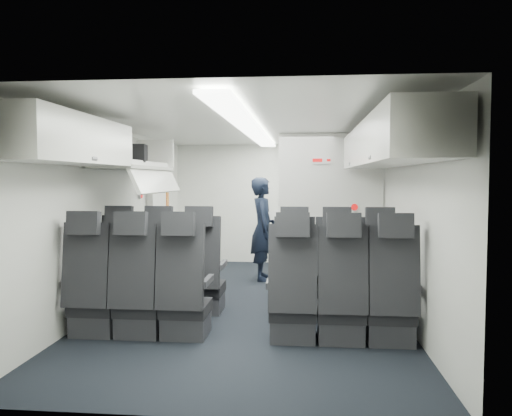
% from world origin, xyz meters
% --- Properties ---
extents(cabin_shell, '(3.41, 6.01, 2.16)m').
position_xyz_m(cabin_shell, '(0.00, 0.00, 1.12)').
color(cabin_shell, black).
rests_on(cabin_shell, ground).
extents(seat_row_front, '(3.33, 0.56, 1.24)m').
position_xyz_m(seat_row_front, '(-0.00, -0.53, 0.40)').
color(seat_row_front, black).
rests_on(seat_row_front, cabin_shell).
extents(seat_row_mid, '(3.33, 0.56, 1.24)m').
position_xyz_m(seat_row_mid, '(-0.00, -1.43, 0.40)').
color(seat_row_mid, black).
rests_on(seat_row_mid, cabin_shell).
extents(overhead_bin_left_rear, '(0.53, 1.80, 0.40)m').
position_xyz_m(overhead_bin_left_rear, '(-1.40, -2.00, 1.86)').
color(overhead_bin_left_rear, silver).
rests_on(overhead_bin_left_rear, cabin_shell).
extents(overhead_bin_left_front_open, '(0.64, 1.70, 0.72)m').
position_xyz_m(overhead_bin_left_front_open, '(-1.44, -0.25, 1.74)').
color(overhead_bin_left_front_open, '#9E9E93').
rests_on(overhead_bin_left_front_open, cabin_shell).
extents(overhead_bin_right_rear, '(0.53, 1.80, 0.40)m').
position_xyz_m(overhead_bin_right_rear, '(1.40, -2.00, 1.86)').
color(overhead_bin_right_rear, silver).
rests_on(overhead_bin_right_rear, cabin_shell).
extents(overhead_bin_right_front, '(0.53, 1.70, 0.40)m').
position_xyz_m(overhead_bin_right_front, '(1.40, -0.25, 1.86)').
color(overhead_bin_right_front, silver).
rests_on(overhead_bin_right_front, cabin_shell).
extents(bulkhead_partition, '(1.40, 0.15, 2.13)m').
position_xyz_m(bulkhead_partition, '(0.98, 0.80, 1.08)').
color(bulkhead_partition, silver).
rests_on(bulkhead_partition, cabin_shell).
extents(galley_unit, '(0.85, 0.52, 1.90)m').
position_xyz_m(galley_unit, '(0.95, 2.72, 0.95)').
color(galley_unit, '#939399').
rests_on(galley_unit, cabin_shell).
extents(boarding_door, '(0.12, 1.27, 1.86)m').
position_xyz_m(boarding_door, '(-1.64, 1.55, 0.95)').
color(boarding_door, silver).
rests_on(boarding_door, cabin_shell).
extents(flight_attendant, '(0.42, 0.60, 1.55)m').
position_xyz_m(flight_attendant, '(0.01, 1.43, 0.78)').
color(flight_attendant, black).
rests_on(flight_attendant, ground).
extents(carry_on_bag, '(0.39, 0.30, 0.21)m').
position_xyz_m(carry_on_bag, '(-1.39, -0.39, 1.82)').
color(carry_on_bag, black).
rests_on(carry_on_bag, overhead_bin_left_front_open).
extents(papers, '(0.18, 0.03, 0.13)m').
position_xyz_m(papers, '(0.20, 1.38, 0.99)').
color(papers, white).
rests_on(papers, flight_attendant).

